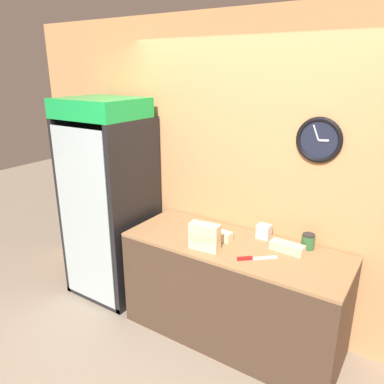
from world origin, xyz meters
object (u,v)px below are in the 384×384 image
object	(u,v)px
beverage_cooler	(113,190)
sandwich_flat_left	(287,247)
sandwich_stack_middle	(205,237)
chefs_knife	(252,258)
sandwich_stack_top	(205,228)
sandwich_flat_right	(218,234)
condiment_jar	(308,241)
napkin_dispenser	(264,231)
sandwich_stack_bottom	(204,245)

from	to	relation	value
beverage_cooler	sandwich_flat_left	bearing A→B (deg)	2.53
sandwich_stack_middle	chefs_knife	bearing A→B (deg)	7.88
sandwich_stack_middle	sandwich_stack_top	bearing A→B (deg)	0.00
sandwich_flat_right	condiment_jar	size ratio (longest dim) A/B	2.12
sandwich_flat_left	napkin_dispenser	size ratio (longest dim) A/B	2.24
beverage_cooler	sandwich_flat_right	bearing A→B (deg)	-0.83
sandwich_stack_middle	napkin_dispenser	size ratio (longest dim) A/B	2.10
sandwich_flat_left	chefs_knife	size ratio (longest dim) A/B	1.05
beverage_cooler	napkin_dispenser	distance (m)	1.56
sandwich_stack_top	chefs_knife	bearing A→B (deg)	7.88
beverage_cooler	sandwich_stack_middle	xyz separation A→B (m)	(1.23, -0.24, -0.10)
sandwich_stack_middle	sandwich_flat_left	xyz separation A→B (m)	(0.56, 0.32, -0.07)
sandwich_stack_bottom	sandwich_flat_right	size ratio (longest dim) A/B	0.97
sandwich_stack_middle	sandwich_stack_top	distance (m)	0.07
chefs_knife	condiment_jar	xyz separation A→B (m)	(0.30, 0.41, 0.05)
sandwich_stack_middle	condiment_jar	distance (m)	0.82
sandwich_stack_top	sandwich_flat_left	distance (m)	0.66
chefs_knife	sandwich_stack_top	bearing A→B (deg)	-172.12
sandwich_stack_middle	chefs_knife	world-z (taller)	sandwich_stack_middle
beverage_cooler	napkin_dispenser	world-z (taller)	beverage_cooler
sandwich_flat_right	chefs_knife	size ratio (longest dim) A/B	1.01
sandwich_stack_top	sandwich_flat_left	size ratio (longest dim) A/B	0.93
sandwich_stack_middle	napkin_dispenser	distance (m)	0.55
beverage_cooler	sandwich_stack_bottom	distance (m)	1.26
beverage_cooler	condiment_jar	xyz separation A→B (m)	(1.91, 0.22, -0.14)
sandwich_flat_left	sandwich_flat_right	xyz separation A→B (m)	(-0.57, -0.10, 0.00)
napkin_dispenser	sandwich_flat_left	bearing A→B (deg)	-26.48
sandwich_stack_middle	sandwich_flat_right	distance (m)	0.24
sandwich_stack_top	sandwich_flat_right	size ratio (longest dim) A/B	0.97
sandwich_flat_left	napkin_dispenser	world-z (taller)	napkin_dispenser
beverage_cooler	sandwich_stack_top	bearing A→B (deg)	-11.19
sandwich_stack_middle	sandwich_flat_right	xyz separation A→B (m)	(-0.01, 0.23, -0.07)
sandwich_stack_top	beverage_cooler	bearing A→B (deg)	168.81
chefs_knife	sandwich_stack_middle	bearing A→B (deg)	-172.12
beverage_cooler	sandwich_flat_right	distance (m)	1.23
beverage_cooler	sandwich_stack_bottom	world-z (taller)	beverage_cooler
sandwich_flat_left	napkin_dispenser	distance (m)	0.28
beverage_cooler	sandwich_flat_right	xyz separation A→B (m)	(1.22, -0.02, -0.17)
condiment_jar	sandwich_stack_middle	bearing A→B (deg)	-145.78
sandwich_flat_left	chefs_knife	xyz separation A→B (m)	(-0.18, -0.27, -0.03)
sandwich_flat_right	sandwich_stack_middle	bearing A→B (deg)	-87.76
chefs_knife	condiment_jar	distance (m)	0.51
beverage_cooler	sandwich_stack_middle	bearing A→B (deg)	-11.19
beverage_cooler	sandwich_stack_middle	size ratio (longest dim) A/B	7.92
sandwich_stack_top	sandwich_flat_left	world-z (taller)	sandwich_stack_top
chefs_knife	beverage_cooler	bearing A→B (deg)	173.29
condiment_jar	sandwich_flat_right	bearing A→B (deg)	-160.97
sandwich_stack_top	chefs_knife	size ratio (longest dim) A/B	0.98
sandwich_flat_right	napkin_dispenser	size ratio (longest dim) A/B	2.15
sandwich_stack_middle	chefs_knife	size ratio (longest dim) A/B	0.98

